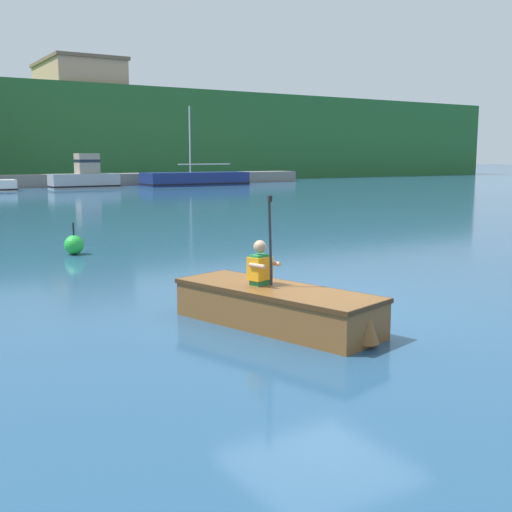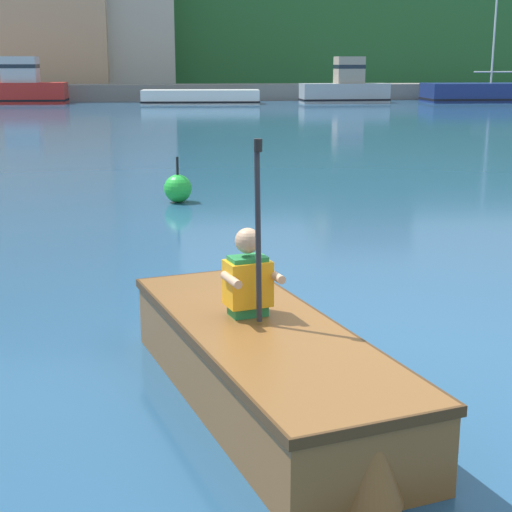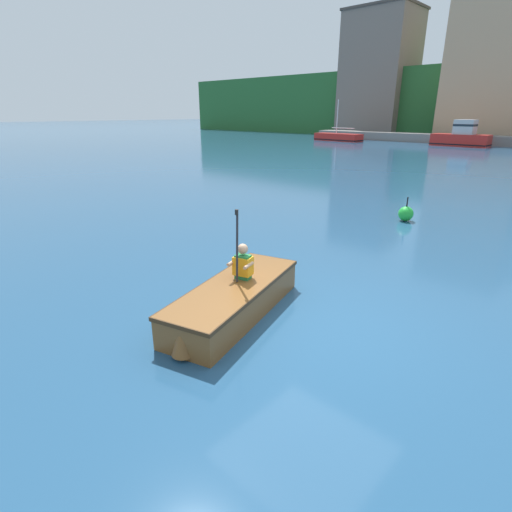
# 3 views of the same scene
# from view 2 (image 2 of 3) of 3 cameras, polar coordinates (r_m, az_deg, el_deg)

# --- Properties ---
(ground_plane) EXTENTS (300.00, 300.00, 0.00)m
(ground_plane) POSITION_cam_2_polar(r_m,az_deg,el_deg) (5.92, 11.05, -7.75)
(ground_plane) COLOR navy
(shoreline_ridge) EXTENTS (120.00, 20.00, 8.37)m
(shoreline_ridge) POSITION_cam_2_polar(r_m,az_deg,el_deg) (62.42, -4.67, 15.78)
(shoreline_ridge) COLOR #28602D
(shoreline_ridge) RESTS_ON ground
(waterfront_tower_far) EXTENTS (6.38, 9.86, 10.78)m
(waterfront_tower_far) POSITION_cam_2_polar(r_m,az_deg,el_deg) (59.41, 7.64, 16.97)
(waterfront_tower_far) COLOR tan
(waterfront_tower_far) RESTS_ON ground
(marina_dock) EXTENTS (54.59, 2.40, 0.90)m
(marina_dock) POSITION_cam_2_polar(r_m,az_deg,el_deg) (46.10, -4.03, 11.80)
(marina_dock) COLOR slate
(marina_dock) RESTS_ON ground
(moored_boat_dock_west_end) EXTENTS (4.78, 1.73, 2.42)m
(moored_boat_dock_west_end) POSITION_cam_2_polar(r_m,az_deg,el_deg) (43.05, 6.53, 12.08)
(moored_boat_dock_west_end) COLOR #9EA3A8
(moored_boat_dock_west_end) RESTS_ON ground
(moored_boat_dock_west_inner) EXTENTS (6.22, 2.22, 0.73)m
(moored_boat_dock_west_inner) POSITION_cam_2_polar(r_m,az_deg,el_deg) (41.79, -4.05, 11.43)
(moored_boat_dock_west_inner) COLOR white
(moored_boat_dock_west_inner) RESTS_ON ground
(moored_boat_dock_center_near) EXTENTS (5.15, 1.87, 2.42)m
(moored_boat_dock_center_near) POSITION_cam_2_polar(r_m,az_deg,el_deg) (43.81, -16.94, 11.66)
(moored_boat_dock_center_near) COLOR red
(moored_boat_dock_center_near) RESTS_ON ground
(moored_boat_dock_east_inner) EXTENTS (8.05, 2.95, 5.93)m
(moored_boat_dock_east_inner) POSITION_cam_2_polar(r_m,az_deg,el_deg) (45.87, 17.14, 11.27)
(moored_boat_dock_east_inner) COLOR navy
(moored_boat_dock_east_inner) RESTS_ON ground
(rowboat_foreground) EXTENTS (1.73, 3.05, 0.51)m
(rowboat_foreground) POSITION_cam_2_polar(r_m,az_deg,el_deg) (5.06, 0.78, -7.82)
(rowboat_foreground) COLOR brown
(rowboat_foreground) RESTS_ON ground
(person_paddler) EXTENTS (0.41, 0.40, 1.19)m
(person_paddler) POSITION_cam_2_polar(r_m,az_deg,el_deg) (5.17, -0.56, -1.51)
(person_paddler) COLOR #267F3F
(person_paddler) RESTS_ON rowboat_foreground
(channel_buoy) EXTENTS (0.44, 0.44, 0.72)m
(channel_buoy) POSITION_cam_2_polar(r_m,az_deg,el_deg) (12.44, -5.70, 4.92)
(channel_buoy) COLOR green
(channel_buoy) RESTS_ON ground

